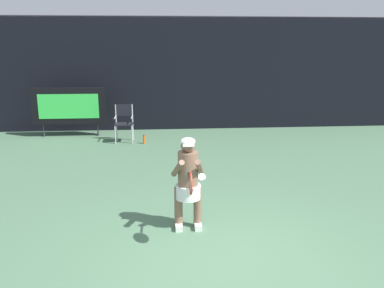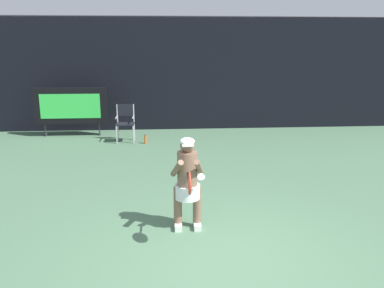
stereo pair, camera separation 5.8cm
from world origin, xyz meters
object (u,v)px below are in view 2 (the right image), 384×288
(umpire_chair, at_px, (125,121))
(scoreboard, at_px, (71,106))
(tennis_player, at_px, (187,180))
(tennis_racket, at_px, (189,183))
(water_bottle, at_px, (145,139))

(umpire_chair, bearing_deg, scoreboard, 154.35)
(tennis_player, bearing_deg, tennis_racket, -91.17)
(umpire_chair, height_order, tennis_player, tennis_player)
(water_bottle, bearing_deg, scoreboard, 153.54)
(scoreboard, distance_m, water_bottle, 2.69)
(water_bottle, xyz_separation_m, tennis_racket, (0.87, -6.14, 0.86))
(tennis_racket, bearing_deg, umpire_chair, 95.85)
(water_bottle, bearing_deg, tennis_player, -80.86)
(tennis_player, bearing_deg, water_bottle, 99.14)
(scoreboard, relative_size, tennis_player, 1.51)
(scoreboard, bearing_deg, tennis_racket, -66.53)
(water_bottle, relative_size, tennis_racket, 0.44)
(scoreboard, xyz_separation_m, water_bottle, (2.29, -1.14, -0.82))
(tennis_player, bearing_deg, umpire_chair, 104.15)
(water_bottle, height_order, tennis_racket, tennis_racket)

